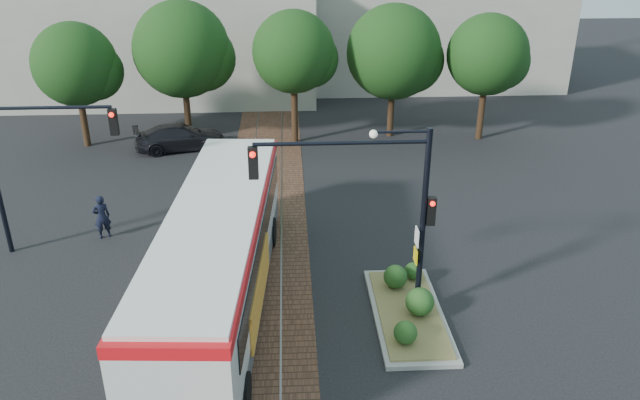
{
  "coord_description": "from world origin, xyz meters",
  "views": [
    {
      "loc": [
        1.1,
        -17.35,
        11.67
      ],
      "look_at": [
        2.29,
        4.56,
        1.6
      ],
      "focal_mm": 35.0,
      "sensor_mm": 36.0,
      "label": 1
    }
  ],
  "objects_px": {
    "traffic_island": "(409,306)",
    "parked_car": "(180,137)",
    "city_bus": "(218,252)",
    "officer": "(102,217)",
    "signal_pole_left": "(22,156)",
    "signal_pole_main": "(383,196)"
  },
  "relations": [
    {
      "from": "traffic_island",
      "to": "parked_car",
      "type": "bearing_deg",
      "value": 120.84
    },
    {
      "from": "city_bus",
      "to": "traffic_island",
      "type": "xyz_separation_m",
      "value": [
        6.0,
        -0.89,
        -1.65
      ]
    },
    {
      "from": "city_bus",
      "to": "officer",
      "type": "height_order",
      "value": "city_bus"
    },
    {
      "from": "city_bus",
      "to": "signal_pole_left",
      "type": "relative_size",
      "value": 2.23
    },
    {
      "from": "signal_pole_main",
      "to": "signal_pole_left",
      "type": "bearing_deg",
      "value": 158.55
    },
    {
      "from": "signal_pole_left",
      "to": "parked_car",
      "type": "distance_m",
      "value": 12.13
    },
    {
      "from": "city_bus",
      "to": "officer",
      "type": "distance_m",
      "value": 7.2
    },
    {
      "from": "city_bus",
      "to": "signal_pole_left",
      "type": "xyz_separation_m",
      "value": [
        -7.19,
        4.01,
        1.89
      ]
    },
    {
      "from": "city_bus",
      "to": "signal_pole_main",
      "type": "xyz_separation_m",
      "value": [
        5.04,
        -0.8,
        2.18
      ]
    },
    {
      "from": "officer",
      "to": "city_bus",
      "type": "bearing_deg",
      "value": 108.32
    },
    {
      "from": "city_bus",
      "to": "parked_car",
      "type": "relative_size",
      "value": 2.79
    },
    {
      "from": "parked_car",
      "to": "city_bus",
      "type": "bearing_deg",
      "value": 177.69
    },
    {
      "from": "signal_pole_left",
      "to": "signal_pole_main",
      "type": "bearing_deg",
      "value": -21.45
    },
    {
      "from": "signal_pole_main",
      "to": "parked_car",
      "type": "height_order",
      "value": "signal_pole_main"
    },
    {
      "from": "traffic_island",
      "to": "signal_pole_main",
      "type": "distance_m",
      "value": 3.95
    },
    {
      "from": "traffic_island",
      "to": "signal_pole_main",
      "type": "height_order",
      "value": "signal_pole_main"
    },
    {
      "from": "traffic_island",
      "to": "signal_pole_main",
      "type": "relative_size",
      "value": 0.87
    },
    {
      "from": "city_bus",
      "to": "parked_car",
      "type": "height_order",
      "value": "city_bus"
    },
    {
      "from": "city_bus",
      "to": "parked_car",
      "type": "distance_m",
      "value": 15.61
    },
    {
      "from": "traffic_island",
      "to": "signal_pole_left",
      "type": "height_order",
      "value": "signal_pole_left"
    },
    {
      "from": "traffic_island",
      "to": "signal_pole_left",
      "type": "xyz_separation_m",
      "value": [
        -13.19,
        4.89,
        3.54
      ]
    },
    {
      "from": "officer",
      "to": "parked_car",
      "type": "distance_m",
      "value": 10.27
    }
  ]
}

